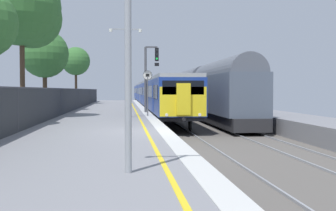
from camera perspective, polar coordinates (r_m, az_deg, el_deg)
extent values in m
cube|color=gray|center=(18.08, -9.67, -4.94)|extent=(6.40, 110.00, 1.00)
cube|color=silver|center=(18.05, -0.45, -3.31)|extent=(0.60, 110.00, 0.01)
cube|color=yellow|center=(18.00, -2.83, -3.33)|extent=(0.12, 110.00, 0.01)
cube|color=#56514C|center=(19.58, 16.82, -6.24)|extent=(11.00, 110.00, 0.20)
cube|color=gray|center=(18.28, 2.64, -6.29)|extent=(0.07, 110.00, 0.08)
cube|color=gray|center=(18.54, 7.06, -6.19)|extent=(0.07, 110.00, 0.08)
cube|color=gray|center=(19.26, 14.56, -5.93)|extent=(0.07, 110.00, 0.08)
cube|color=gray|center=(19.80, 18.48, -5.76)|extent=(0.07, 110.00, 0.08)
cube|color=navy|center=(35.48, -0.25, 1.35)|extent=(2.80, 20.87, 2.30)
cube|color=black|center=(35.52, -0.25, -0.71)|extent=(2.64, 20.27, 0.25)
cube|color=#93999E|center=(35.49, -0.25, 3.40)|extent=(2.68, 20.87, 0.24)
cube|color=black|center=(35.38, -2.53, 1.83)|extent=(0.02, 19.27, 0.84)
cube|color=#1D3A98|center=(30.17, -2.00, 1.04)|extent=(0.03, 1.10, 1.90)
cube|color=#1D3A98|center=(40.59, -2.93, 1.29)|extent=(0.03, 1.10, 1.90)
cylinder|color=black|center=(27.69, -0.34, -2.50)|extent=(0.12, 0.84, 0.84)
cylinder|color=black|center=(27.88, 2.86, -2.48)|extent=(0.12, 0.84, 0.84)
cylinder|color=black|center=(43.29, -2.25, -0.88)|extent=(0.12, 0.84, 0.84)
cylinder|color=black|center=(43.41, -0.19, -0.87)|extent=(0.12, 0.84, 0.84)
cube|color=navy|center=(56.89, -2.28, 1.60)|extent=(2.80, 20.87, 2.30)
cube|color=black|center=(56.92, -2.27, 0.31)|extent=(2.64, 20.27, 0.25)
cube|color=#93999E|center=(56.90, -2.28, 2.88)|extent=(2.68, 20.87, 0.24)
cube|color=black|center=(56.83, -3.70, 1.90)|extent=(0.02, 19.27, 0.84)
cube|color=#1D3A98|center=(51.62, -3.51, 1.44)|extent=(0.03, 1.10, 1.90)
cube|color=#1D3A98|center=(62.04, -3.86, 1.54)|extent=(0.03, 1.10, 1.90)
cylinder|color=black|center=(49.07, -2.65, -0.54)|extent=(0.12, 0.84, 0.84)
cylinder|color=black|center=(49.18, -0.83, -0.53)|extent=(0.12, 0.84, 0.84)
cylinder|color=black|center=(64.72, -3.37, 0.08)|extent=(0.12, 0.84, 0.84)
cylinder|color=black|center=(64.80, -1.99, 0.08)|extent=(0.12, 0.84, 0.84)
cube|color=navy|center=(78.34, -3.19, 1.71)|extent=(2.80, 20.87, 2.30)
cube|color=black|center=(78.35, -3.19, 0.78)|extent=(2.64, 20.27, 0.25)
cube|color=#93999E|center=(78.34, -3.19, 2.64)|extent=(2.68, 20.87, 0.24)
cube|color=black|center=(78.29, -4.23, 1.93)|extent=(0.02, 19.27, 0.84)
cube|color=#1D3A98|center=(73.07, -4.13, 1.61)|extent=(0.03, 1.10, 1.90)
cube|color=#1D3A98|center=(83.51, -4.31, 1.66)|extent=(0.03, 1.10, 1.90)
cylinder|color=black|center=(70.51, -3.55, 0.24)|extent=(0.12, 0.84, 0.84)
cylinder|color=black|center=(70.58, -2.29, 0.24)|extent=(0.12, 0.84, 0.84)
cylinder|color=black|center=(86.17, -3.93, 0.56)|extent=(0.12, 0.84, 0.84)
cylinder|color=black|center=(86.23, -2.89, 0.56)|extent=(0.12, 0.84, 0.84)
cube|color=yellow|center=(25.16, 1.97, 0.51)|extent=(2.70, 0.10, 1.70)
cube|color=black|center=(25.14, 1.97, 2.33)|extent=(2.40, 0.08, 0.80)
cube|color=yellow|center=(25.02, 2.01, 0.84)|extent=(0.80, 0.24, 1.80)
cylinder|color=white|center=(25.02, -0.18, -1.22)|extent=(0.18, 0.06, 0.18)
cylinder|color=white|center=(25.27, 4.12, -1.19)|extent=(0.18, 0.06, 0.18)
cylinder|color=black|center=(24.92, 2.05, -1.81)|extent=(0.20, 0.35, 0.20)
cube|color=black|center=(56.90, -2.28, 3.13)|extent=(0.60, 0.90, 0.20)
cube|color=#232326|center=(32.73, 7.32, -1.61)|extent=(2.30, 14.56, 0.79)
cube|color=#4C5666|center=(32.66, 7.33, 1.48)|extent=(2.60, 13.76, 2.73)
cylinder|color=#515660|center=(32.68, 7.34, 3.87)|extent=(2.39, 13.36, 2.39)
cylinder|color=black|center=(27.43, 8.20, -2.57)|extent=(0.12, 0.84, 0.84)
cylinder|color=black|center=(27.84, 11.32, -2.52)|extent=(0.12, 0.84, 0.84)
cylinder|color=black|center=(37.75, 4.37, -1.31)|extent=(0.12, 0.84, 0.84)
cylinder|color=black|center=(38.05, 6.68, -1.29)|extent=(0.12, 0.84, 0.84)
cube|color=#232326|center=(47.80, 3.19, -0.46)|extent=(2.30, 14.56, 0.79)
cube|color=#4C5666|center=(47.76, 3.20, 1.65)|extent=(2.60, 13.76, 2.73)
cylinder|color=#515660|center=(47.77, 3.20, 3.29)|extent=(2.39, 13.36, 2.39)
cylinder|color=black|center=(42.48, 3.25, -0.93)|extent=(0.12, 0.84, 0.84)
cylinder|color=black|center=(42.74, 5.31, -0.92)|extent=(0.12, 0.84, 0.84)
cylinder|color=black|center=(52.93, 1.48, -0.35)|extent=(0.12, 0.84, 0.84)
cylinder|color=black|center=(53.14, 3.15, -0.34)|extent=(0.12, 0.84, 0.84)
cube|color=#232326|center=(63.02, 1.05, 0.14)|extent=(2.30, 14.56, 0.79)
cube|color=#4C5666|center=(62.98, 1.05, 1.74)|extent=(2.60, 13.76, 2.73)
cylinder|color=#515660|center=(62.99, 1.06, 2.98)|extent=(2.39, 13.36, 2.39)
cylinder|color=black|center=(57.69, 0.89, -0.15)|extent=(0.12, 0.84, 0.84)
cylinder|color=black|center=(57.89, 2.43, -0.15)|extent=(0.12, 0.84, 0.84)
cylinder|color=black|center=(68.19, -0.11, 0.18)|extent=(0.12, 0.84, 0.84)
cylinder|color=black|center=(68.36, 1.19, 0.18)|extent=(0.12, 0.84, 0.84)
cylinder|color=#47474C|center=(33.30, -2.92, 3.34)|extent=(0.18, 0.18, 4.91)
cube|color=#47474C|center=(33.47, -2.15, 7.55)|extent=(0.90, 0.12, 0.12)
cube|color=black|center=(33.45, -1.46, 6.61)|extent=(0.28, 0.20, 1.00)
cylinder|color=black|center=(33.36, -1.45, 7.17)|extent=(0.16, 0.04, 0.16)
cylinder|color=black|center=(33.33, -1.45, 6.63)|extent=(0.16, 0.04, 0.16)
cylinder|color=#19D83F|center=(33.31, -1.45, 6.08)|extent=(0.16, 0.04, 0.16)
cube|color=black|center=(33.40, -1.46, 5.33)|extent=(0.32, 0.16, 0.24)
cylinder|color=#59595B|center=(28.42, -2.65, 1.22)|extent=(0.08, 0.08, 2.58)
cylinder|color=black|center=(28.43, -2.66, 3.93)|extent=(0.59, 0.02, 0.59)
cylinder|color=silver|center=(28.42, -2.66, 3.93)|extent=(0.56, 0.02, 0.56)
cube|color=black|center=(28.41, -2.66, 3.94)|extent=(0.24, 0.01, 0.18)
cylinder|color=#93999E|center=(8.97, -5.19, 7.14)|extent=(0.14, 0.14, 4.97)
cylinder|color=#93999E|center=(27.28, -5.48, 4.26)|extent=(0.14, 0.14, 5.51)
cube|color=#93999E|center=(27.51, -4.55, 9.79)|extent=(0.90, 0.08, 0.08)
cylinder|color=silver|center=(27.52, -3.60, 9.63)|extent=(0.20, 0.20, 0.18)
cube|color=#93999E|center=(27.51, -6.45, 9.79)|extent=(0.90, 0.08, 0.08)
cylinder|color=silver|center=(27.51, -7.40, 9.62)|extent=(0.20, 0.20, 0.18)
cube|color=#282B2D|center=(18.41, -18.89, -0.56)|extent=(0.03, 99.00, 1.78)
cube|color=#38383D|center=(18.40, -18.93, 2.21)|extent=(0.06, 99.00, 0.06)
cylinder|color=#38383D|center=(18.41, -18.89, -0.56)|extent=(0.07, 0.07, 1.78)
cylinder|color=#38383D|center=(29.90, -13.75, 0.44)|extent=(0.07, 0.07, 1.78)
cylinder|color=#38383D|center=(41.50, -11.47, 0.88)|extent=(0.07, 0.07, 1.78)
cylinder|color=#38383D|center=(53.14, -10.19, 1.13)|extent=(0.07, 0.07, 1.78)
cylinder|color=#38383D|center=(64.80, -9.36, 1.29)|extent=(0.07, 0.07, 1.78)
cylinder|color=#473323|center=(37.46, -15.62, 2.09)|extent=(0.36, 0.36, 3.56)
sphere|color=#33662D|center=(37.57, -15.66, 6.44)|extent=(3.91, 3.91, 3.91)
sphere|color=#33662D|center=(37.64, -15.33, 5.69)|extent=(2.45, 2.45, 2.45)
cylinder|color=#473323|center=(27.84, -18.31, 3.97)|extent=(0.29, 0.29, 5.36)
sphere|color=#33662D|center=(28.26, -18.40, 12.03)|extent=(4.67, 4.67, 4.67)
sphere|color=#33662D|center=(28.53, -17.22, 10.76)|extent=(3.69, 3.69, 3.69)
cylinder|color=#473323|center=(54.72, -11.80, 2.43)|extent=(0.30, 0.30, 4.24)
sphere|color=#33662D|center=(54.83, -11.83, 5.63)|extent=(3.43, 3.43, 3.43)
sphere|color=#33662D|center=(54.68, -11.52, 5.19)|extent=(2.07, 2.07, 2.07)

